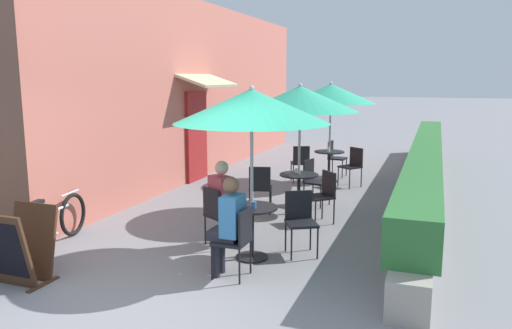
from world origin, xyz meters
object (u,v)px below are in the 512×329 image
(cafe_chair_mid_back, at_px, (260,185))
(patio_umbrella_far, at_px, (331,94))
(cafe_chair_far_right, at_px, (335,155))
(menu_board, at_px, (20,246))
(cafe_chair_near_left, at_px, (218,212))
(patio_table_near, at_px, (252,223))
(patio_umbrella_mid, at_px, (300,99))
(coffee_cup_far, at_px, (328,150))
(cafe_chair_far_left, at_px, (353,164))
(cafe_chair_near_back, at_px, (300,217))
(patio_table_mid, at_px, (299,186))
(cafe_chair_far_back, at_px, (301,161))
(cafe_chair_mid_right, at_px, (313,178))
(patio_umbrella_near, at_px, (252,106))
(bicycle_leaning, at_px, (52,224))
(coffee_cup_mid, at_px, (297,170))
(seated_patron_near_right, at_px, (229,222))
(patio_table_far, at_px, (329,161))
(seated_patron_near_left, at_px, (224,199))
(cafe_chair_near_right, at_px, (237,237))
(cafe_chair_mid_left, at_px, (323,193))
(coffee_cup_near, at_px, (254,205))

(cafe_chair_mid_back, distance_m, patio_umbrella_far, 3.58)
(cafe_chair_far_right, height_order, menu_board, menu_board)
(cafe_chair_near_left, bearing_deg, menu_board, -99.43)
(patio_table_near, bearing_deg, patio_umbrella_mid, 90.00)
(patio_table_near, relative_size, coffee_cup_far, 7.99)
(cafe_chair_far_left, xyz_separation_m, cafe_chair_far_right, (-0.61, 1.03, 0.00))
(cafe_chair_near_back, xyz_separation_m, patio_table_mid, (-0.56, 2.01, -0.02))
(coffee_cup_far, bearing_deg, cafe_chair_far_back, -156.25)
(cafe_chair_near_left, bearing_deg, cafe_chair_mid_right, 106.22)
(patio_umbrella_near, distance_m, menu_board, 3.28)
(cafe_chair_far_right, relative_size, bicycle_leaning, 0.50)
(coffee_cup_far, bearing_deg, menu_board, -107.89)
(cafe_chair_far_left, distance_m, cafe_chair_far_right, 1.20)
(cafe_chair_near_left, bearing_deg, coffee_cup_mid, 106.82)
(patio_table_near, bearing_deg, cafe_chair_mid_right, 88.05)
(seated_patron_near_right, height_order, patio_table_far, seated_patron_near_right)
(cafe_chair_near_back, bearing_deg, cafe_chair_far_left, -118.90)
(seated_patron_near_left, relative_size, cafe_chair_near_right, 1.44)
(cafe_chair_near_back, height_order, bicycle_leaning, cafe_chair_near_back)
(patio_umbrella_far, height_order, coffee_cup_far, patio_umbrella_far)
(cafe_chair_mid_right, bearing_deg, seated_patron_near_right, 12.86)
(cafe_chair_near_left, height_order, patio_umbrella_mid, patio_umbrella_mid)
(coffee_cup_far, bearing_deg, seated_patron_near_left, -95.97)
(coffee_cup_mid, relative_size, coffee_cup_far, 1.00)
(patio_table_mid, bearing_deg, seated_patron_near_left, -105.71)
(cafe_chair_mid_left, distance_m, cafe_chair_mid_right, 1.20)
(cafe_chair_mid_left, relative_size, cafe_chair_far_right, 1.00)
(patio_table_near, xyz_separation_m, cafe_chair_near_right, (0.07, -0.69, 0.02))
(cafe_chair_mid_back, distance_m, bicycle_leaning, 3.52)
(patio_umbrella_near, height_order, seated_patron_near_left, patio_umbrella_near)
(cafe_chair_near_left, xyz_separation_m, patio_umbrella_far, (0.57, 5.06, 1.53))
(coffee_cup_near, height_order, patio_table_far, coffee_cup_near)
(cafe_chair_mid_back, bearing_deg, bicycle_leaning, -143.88)
(coffee_cup_near, xyz_separation_m, coffee_cup_mid, (-0.12, 2.58, 0.00))
(cafe_chair_far_left, distance_m, bicycle_leaning, 6.53)
(cafe_chair_near_right, height_order, cafe_chair_far_right, same)
(seated_patron_near_left, bearing_deg, cafe_chair_near_back, 31.80)
(cafe_chair_near_left, xyz_separation_m, cafe_chair_mid_right, (0.73, 2.81, 0.00))
(patio_table_near, height_order, cafe_chair_near_back, cafe_chair_near_back)
(coffee_cup_near, height_order, coffee_cup_mid, same)
(cafe_chair_mid_right, bearing_deg, cafe_chair_mid_back, -23.65)
(cafe_chair_far_left, distance_m, cafe_chair_far_back, 1.20)
(cafe_chair_far_right, height_order, coffee_cup_far, cafe_chair_far_right)
(coffee_cup_near, height_order, patio_table_mid, coffee_cup_near)
(patio_umbrella_near, distance_m, bicycle_leaning, 3.37)
(seated_patron_near_left, xyz_separation_m, cafe_chair_near_back, (1.14, 0.02, -0.17))
(cafe_chair_far_left, bearing_deg, coffee_cup_mid, 112.04)
(patio_umbrella_mid, height_order, cafe_chair_mid_back, patio_umbrella_mid)
(cafe_chair_near_left, relative_size, cafe_chair_mid_right, 1.00)
(cafe_chair_near_right, xyz_separation_m, cafe_chair_far_back, (-0.72, 5.69, 0.00))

